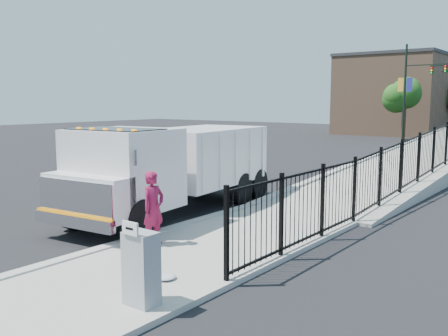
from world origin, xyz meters
The scene contains 14 objects.
ground centered at (0.00, 0.00, 0.00)m, with size 120.00×120.00×0.00m, color black.
sidewalk centered at (1.93, -2.00, 0.06)m, with size 3.55×12.00×0.12m, color #9E998E.
curb centered at (0.00, -2.00, 0.08)m, with size 0.30×12.00×0.16m, color #ADAAA3.
ramp centered at (2.12, 16.00, 0.00)m, with size 3.95×24.00×1.70m, color #9E998E.
iron_fence centered at (3.55, 12.00, 0.90)m, with size 0.10×28.00×1.80m, color black.
truck centered at (-1.55, 1.82, 1.58)m, with size 3.52×8.46×2.82m.
worker centered at (0.72, -1.14, 1.00)m, with size 0.64×0.42×1.76m, color maroon.
utility_cabinet centered at (3.10, -3.76, 0.75)m, with size 0.55×0.40×1.25m, color gray.
arrow_sign centered at (3.10, -3.98, 1.48)m, with size 0.35×0.04×0.22m, color white.
debris centered at (2.57, -2.66, 0.17)m, with size 0.41×0.41×0.10m, color silver.
light_pole_0 centered at (-3.85, 32.07, 4.36)m, with size 3.77×0.22×8.00m.
light_pole_2 centered at (-4.49, 42.61, 4.36)m, with size 3.77×0.22×8.00m.
tree_0 centered at (-5.15, 35.29, 3.95)m, with size 2.77×2.77×5.39m.
building centered at (-9.00, 44.00, 4.00)m, with size 10.00×10.00×8.00m, color #8C664C.
Camera 1 is at (9.08, -9.29, 3.53)m, focal length 40.00 mm.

